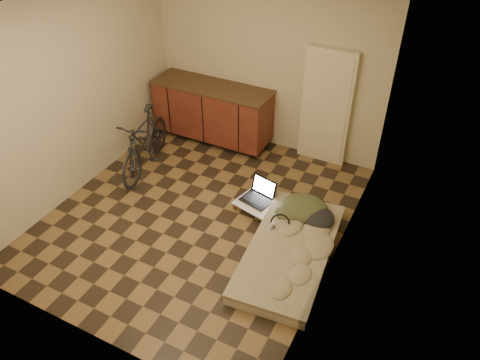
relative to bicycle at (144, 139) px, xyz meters
The scene contains 10 objects.
room_shell 1.55m from the bicycle, 24.79° to the right, with size 3.50×4.00×2.60m.
cabinets 1.23m from the bicycle, 68.62° to the left, with size 1.84×0.62×0.91m.
appliance_panel 2.58m from the bicycle, 32.81° to the left, with size 0.70×0.10×1.70m, color beige.
bicycle is the anchor object (origin of this frame).
futon 2.63m from the bicycle, 15.73° to the right, with size 1.05×1.92×0.16m.
clothing_pile 2.49m from the bicycle, ahead, with size 0.64×0.53×0.26m, color #3C4427, non-canonical shape.
headphones 2.33m from the bicycle, 11.39° to the right, with size 0.25×0.23×0.17m, color black, non-canonical shape.
lap_desk 1.92m from the bicycle, ahead, with size 0.73×0.55×0.11m.
laptop 1.82m from the bicycle, ahead, with size 0.44×0.41×0.26m.
mouse 2.09m from the bicycle, ahead, with size 0.06×0.10×0.03m, color silver.
Camera 1 is at (2.51, -3.79, 3.96)m, focal length 35.00 mm.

